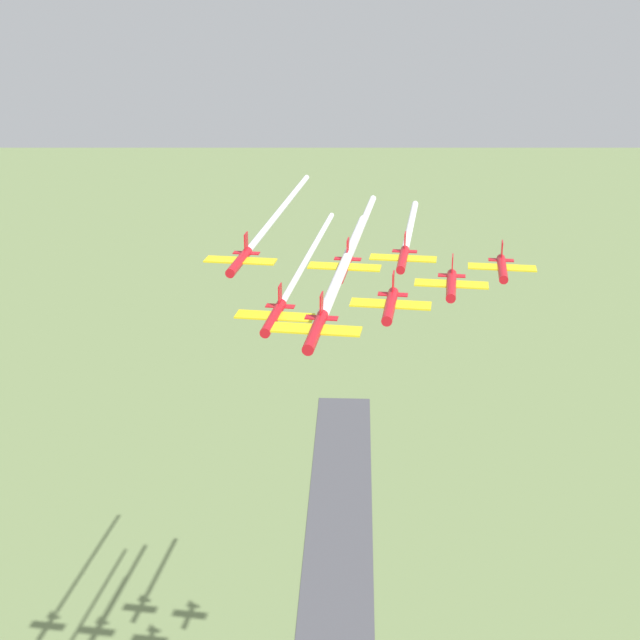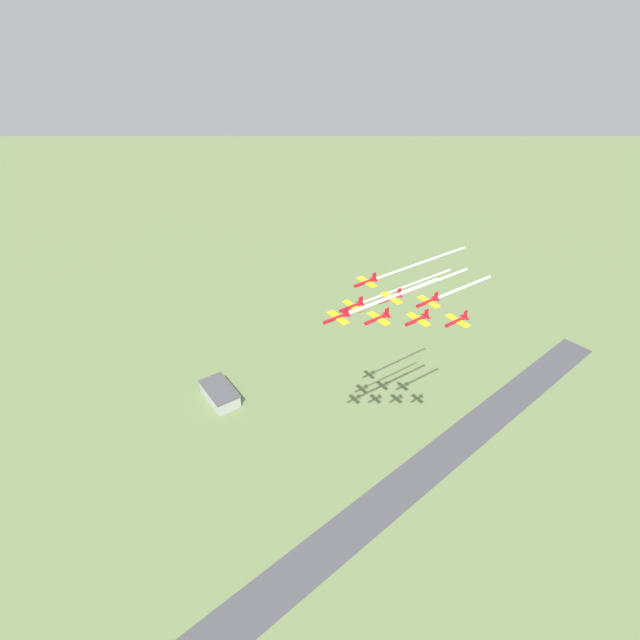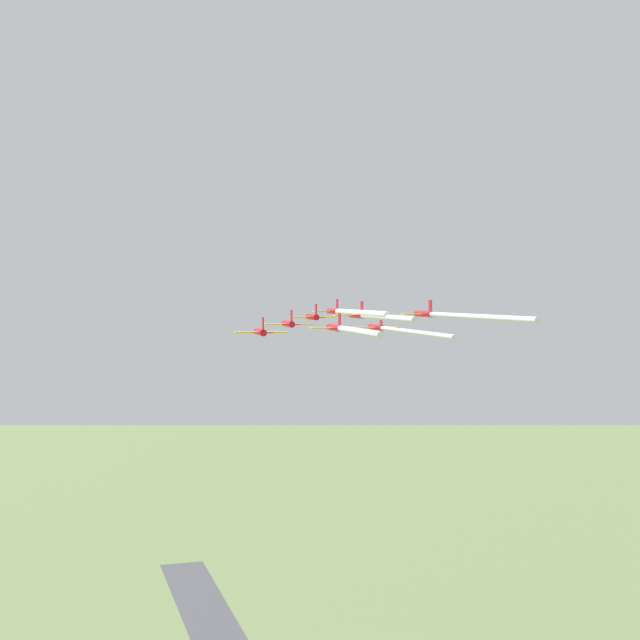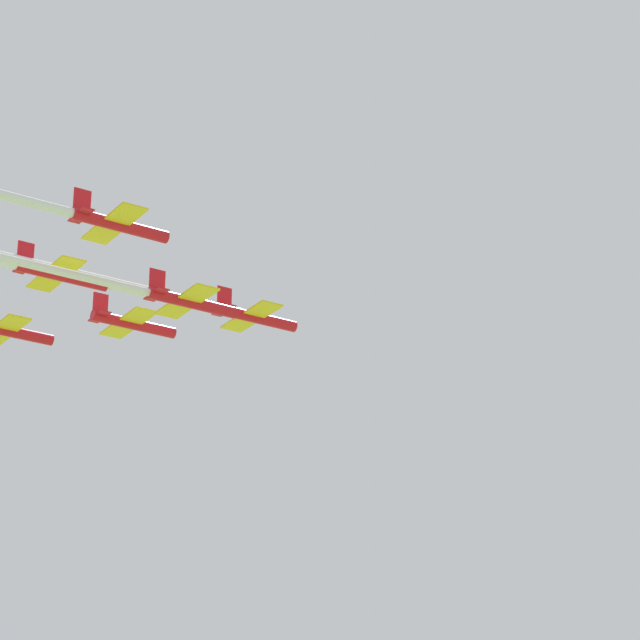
# 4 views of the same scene
# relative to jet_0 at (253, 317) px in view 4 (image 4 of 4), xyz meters

# --- Properties ---
(jet_0) EXTENTS (10.30, 11.03, 3.71)m
(jet_0) POSITION_rel_jet_0_xyz_m (0.00, 0.00, 0.00)
(jet_0) COLOR red
(jet_1) EXTENTS (10.30, 11.03, 3.71)m
(jet_1) POSITION_rel_jet_0_xyz_m (-7.58, -12.82, -1.10)
(jet_1) COLOR red
(jet_2) EXTENTS (10.30, 11.03, 3.71)m
(jet_2) POSITION_rel_jet_0_xyz_m (7.52, -12.86, -3.57)
(jet_2) COLOR red
(jet_3) EXTENTS (10.30, 11.03, 3.71)m
(jet_3) POSITION_rel_jet_0_xyz_m (-15.17, -25.64, -2.29)
(jet_3) COLOR red
(jet_4) EXTENTS (10.30, 11.03, 3.71)m
(jet_4) POSITION_rel_jet_0_xyz_m (-0.06, -25.67, -0.48)
(jet_4) COLOR red
(jet_5) EXTENTS (10.30, 11.03, 3.71)m
(jet_5) POSITION_rel_jet_0_xyz_m (15.04, -25.71, -0.25)
(jet_5) COLOR red
(smoke_trail_0) EXTENTS (1.51, 45.94, 1.40)m
(smoke_trail_0) POSITION_rel_jet_0_xyz_m (-0.07, -28.04, -0.05)
(smoke_trail_0) COLOR white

